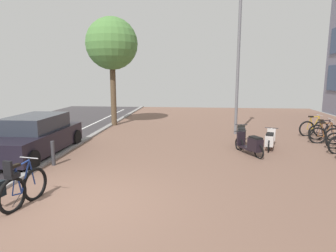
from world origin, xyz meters
TOP-DOWN VIEW (x-y plane):
  - ground at (1.43, 0.00)m, footprint 21.00×40.00m
  - bicycle_foreground at (-1.34, -0.17)m, footprint 0.79×1.43m
  - bicycle_rack_04 at (7.79, 6.63)m, footprint 1.33×0.48m
  - bicycle_rack_05 at (8.05, 7.42)m, footprint 1.37×0.48m
  - bicycle_rack_06 at (7.91, 8.22)m, footprint 1.42×0.48m
  - scooter_near at (4.25, 5.94)m, footprint 0.57×1.82m
  - scooter_mid at (4.39, 4.50)m, footprint 0.89×1.56m
  - scooter_far at (5.26, 5.46)m, footprint 0.77×1.70m
  - parked_car_near at (-3.27, 3.82)m, footprint 1.87×4.30m
  - lamp_post at (4.33, 8.35)m, footprint 0.20×0.52m
  - street_tree at (-2.23, 10.25)m, footprint 2.83×2.83m
  - bollard_far at (-2.05, 2.68)m, footprint 0.12×0.12m

SIDE VIEW (x-z plane):
  - ground at x=1.43m, z-range -0.09..0.04m
  - bicycle_rack_05 at x=8.05m, z-range -0.15..0.83m
  - bicycle_rack_04 at x=7.79m, z-range -0.15..0.84m
  - bicycle_rack_06 at x=7.91m, z-range -0.16..0.87m
  - scooter_far at x=5.26m, z-range -0.01..0.73m
  - scooter_mid at x=4.39m, z-range -0.01..0.78m
  - bollard_far at x=-2.05m, z-range 0.00..0.78m
  - scooter_near at x=4.25m, z-range 0.01..0.80m
  - bicycle_foreground at x=-1.34m, z-range -0.16..0.98m
  - parked_car_near at x=-3.27m, z-range -0.04..1.37m
  - lamp_post at x=4.33m, z-range 0.33..7.02m
  - street_tree at x=-2.23m, z-range 1.51..7.44m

